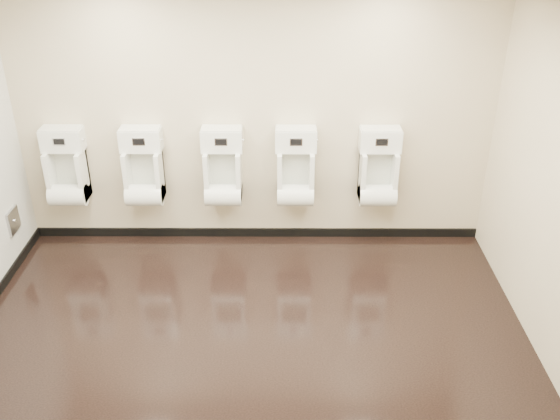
# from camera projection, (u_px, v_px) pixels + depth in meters

# --- Properties ---
(ground) EXTENTS (5.00, 3.50, 0.00)m
(ground) POSITION_uv_depth(u_px,v_px,m) (249.00, 335.00, 5.60)
(ground) COLOR black
(ground) RESTS_ON ground
(ceiling) EXTENTS (5.00, 3.50, 0.00)m
(ceiling) POSITION_uv_depth(u_px,v_px,m) (240.00, 15.00, 4.27)
(ceiling) COLOR white
(back_wall) EXTENTS (5.00, 0.02, 2.80)m
(back_wall) POSITION_uv_depth(u_px,v_px,m) (254.00, 120.00, 6.47)
(back_wall) COLOR beige
(back_wall) RESTS_ON ground
(front_wall) EXTENTS (5.00, 0.02, 2.80)m
(front_wall) POSITION_uv_depth(u_px,v_px,m) (228.00, 344.00, 3.39)
(front_wall) COLOR beige
(front_wall) RESTS_ON ground
(skirting_back) EXTENTS (5.00, 0.02, 0.10)m
(skirting_back) POSITION_uv_depth(u_px,v_px,m) (256.00, 232.00, 7.10)
(skirting_back) COLOR black
(skirting_back) RESTS_ON ground
(access_panel) EXTENTS (0.04, 0.25, 0.25)m
(access_panel) POSITION_uv_depth(u_px,v_px,m) (13.00, 221.00, 6.42)
(access_panel) COLOR #9E9EA3
(access_panel) RESTS_ON left_wall
(urinal_0) EXTENTS (0.44, 0.33, 0.82)m
(urinal_0) POSITION_uv_depth(u_px,v_px,m) (67.00, 172.00, 6.60)
(urinal_0) COLOR white
(urinal_0) RESTS_ON back_wall
(urinal_1) EXTENTS (0.44, 0.33, 0.82)m
(urinal_1) POSITION_uv_depth(u_px,v_px,m) (144.00, 172.00, 6.60)
(urinal_1) COLOR white
(urinal_1) RESTS_ON back_wall
(urinal_2) EXTENTS (0.44, 0.33, 0.82)m
(urinal_2) POSITION_uv_depth(u_px,v_px,m) (223.00, 172.00, 6.60)
(urinal_2) COLOR white
(urinal_2) RESTS_ON back_wall
(urinal_3) EXTENTS (0.44, 0.33, 0.82)m
(urinal_3) POSITION_uv_depth(u_px,v_px,m) (296.00, 173.00, 6.60)
(urinal_3) COLOR white
(urinal_3) RESTS_ON back_wall
(urinal_4) EXTENTS (0.44, 0.33, 0.82)m
(urinal_4) POSITION_uv_depth(u_px,v_px,m) (378.00, 173.00, 6.59)
(urinal_4) COLOR white
(urinal_4) RESTS_ON back_wall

